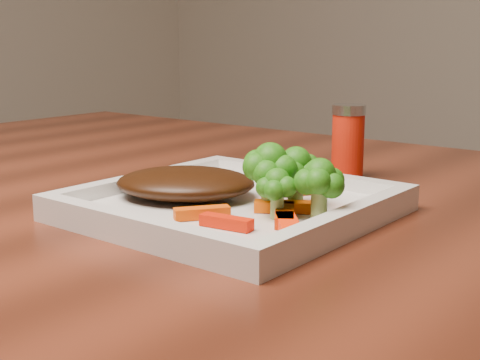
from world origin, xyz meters
The scene contains 13 objects.
plate centered at (0.11, -0.14, 0.76)m, with size 0.27×0.27×0.01m, color silver.
steak centered at (0.06, -0.15, 0.78)m, with size 0.14×0.11×0.03m, color #321707.
broccoli_0 centered at (0.17, -0.11, 0.80)m, with size 0.05×0.05×0.07m, color #336110, non-canonical shape.
broccoli_1 centered at (0.21, -0.14, 0.79)m, with size 0.05×0.05×0.06m, color #296510, non-canonical shape.
broccoli_2 centered at (0.18, -0.16, 0.79)m, with size 0.04×0.04×0.06m, color #175E0F, non-canonical shape.
broccoli_3 centered at (0.16, -0.14, 0.79)m, with size 0.06×0.06×0.06m, color #2A5B0F, non-canonical shape.
carrot_0 centered at (0.17, -0.21, 0.77)m, with size 0.05×0.01×0.01m, color red.
carrot_1 centered at (0.21, -0.19, 0.77)m, with size 0.06×0.02×0.01m, color #FF2A04.
carrot_2 centered at (0.13, -0.20, 0.77)m, with size 0.05×0.01×0.01m, color #D74403.
carrot_4 centered at (0.14, -0.08, 0.77)m, with size 0.06×0.02×0.01m, color #EC3A03.
carrot_5 centered at (0.19, -0.16, 0.77)m, with size 0.06×0.02×0.01m, color #C93203.
carrot_6 centered at (0.17, -0.13, 0.77)m, with size 0.06×0.02×0.01m, color #F85604.
spice_shaker centered at (0.12, 0.08, 0.80)m, with size 0.04×0.04×0.09m, color red.
Camera 1 is at (0.52, -0.63, 0.92)m, focal length 50.00 mm.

